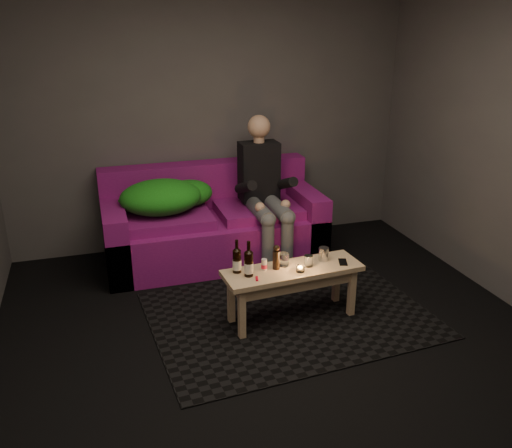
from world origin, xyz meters
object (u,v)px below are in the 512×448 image
Objects in this scene: person at (264,188)px; steel_cup at (324,254)px; beer_bottle_a at (237,260)px; sofa at (213,226)px; beer_bottle_b at (249,263)px; coffee_table at (293,277)px.

person is 1.14m from steel_cup.
sofa is at bearing 85.29° from beer_bottle_a.
person is 5.28× the size of beer_bottle_a.
steel_cup is at bearing -65.14° from sofa.
steel_cup is at bearing 0.17° from beer_bottle_a.
person reaches higher than beer_bottle_b.
coffee_table is 0.46m from beer_bottle_a.
beer_bottle_a is (-0.42, 0.06, 0.17)m from coffee_table.
steel_cup is at bearing 7.72° from beer_bottle_b.
beer_bottle_a is (-0.58, -1.12, -0.18)m from person.
person is 1.26× the size of coffee_table.
steel_cup is at bearing 12.40° from coffee_table.
steel_cup is (0.70, 0.00, -0.04)m from beer_bottle_a.
sofa reaches higher than steel_cup.
steel_cup is (0.59, -1.28, 0.17)m from sofa.
beer_bottle_a reaches higher than coffee_table.
steel_cup reaches higher than coffee_table.
person is 4.98× the size of beer_bottle_b.
sofa is 1.50× the size of person.
beer_bottle_b is (-0.36, -0.02, 0.18)m from coffee_table.
sofa reaches higher than beer_bottle_a.
beer_bottle_b is at bearing -113.04° from person.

